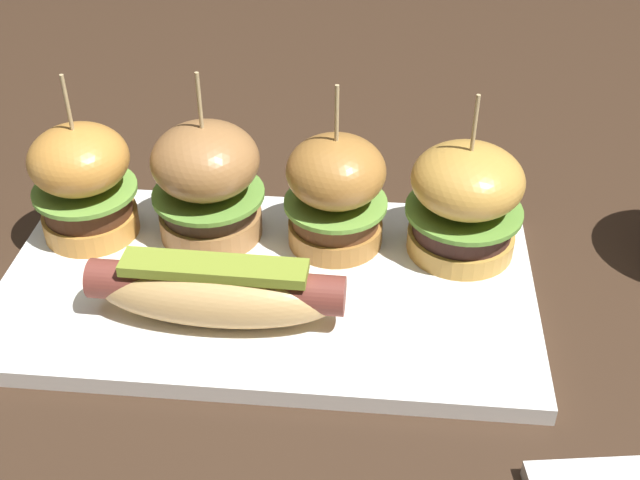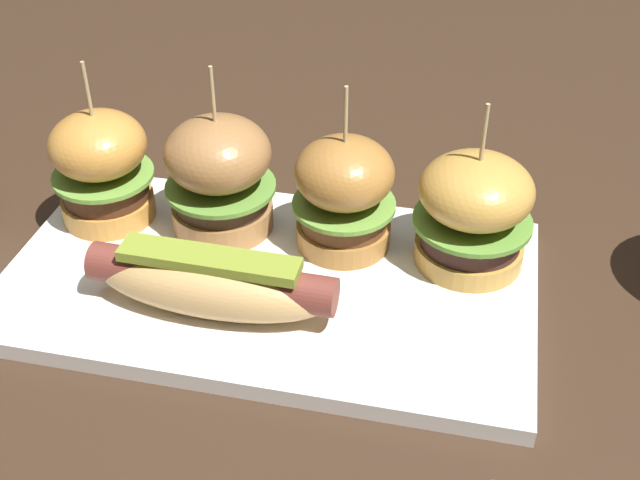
{
  "view_description": "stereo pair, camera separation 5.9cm",
  "coord_description": "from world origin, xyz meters",
  "px_view_note": "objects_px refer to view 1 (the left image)",
  "views": [
    {
      "loc": [
        0.08,
        -0.48,
        0.41
      ],
      "look_at": [
        0.04,
        0.0,
        0.05
      ],
      "focal_mm": 45.41,
      "sensor_mm": 36.0,
      "label": 1
    },
    {
      "loc": [
        0.14,
        -0.47,
        0.41
      ],
      "look_at": [
        0.04,
        0.0,
        0.05
      ],
      "focal_mm": 45.41,
      "sensor_mm": 36.0,
      "label": 2
    }
  ],
  "objects_px": {
    "hot_dog": "(216,291)",
    "slider_far_left": "(83,181)",
    "platter_main": "(268,286)",
    "slider_far_right": "(465,200)",
    "slider_center_left": "(207,181)",
    "slider_center_right": "(336,192)"
  },
  "relations": [
    {
      "from": "hot_dog",
      "to": "slider_center_left",
      "type": "relative_size",
      "value": 1.28
    },
    {
      "from": "hot_dog",
      "to": "slider_far_left",
      "type": "relative_size",
      "value": 1.31
    },
    {
      "from": "slider_center_left",
      "to": "slider_center_right",
      "type": "distance_m",
      "value": 0.1
    },
    {
      "from": "hot_dog",
      "to": "slider_center_left",
      "type": "height_order",
      "value": "slider_center_left"
    },
    {
      "from": "slider_center_right",
      "to": "slider_center_left",
      "type": "bearing_deg",
      "value": 178.78
    },
    {
      "from": "hot_dog",
      "to": "slider_center_right",
      "type": "distance_m",
      "value": 0.13
    },
    {
      "from": "slider_center_left",
      "to": "slider_center_right",
      "type": "xyz_separation_m",
      "value": [
        0.1,
        -0.0,
        -0.0
      ]
    },
    {
      "from": "hot_dog",
      "to": "slider_far_right",
      "type": "distance_m",
      "value": 0.2
    },
    {
      "from": "slider_far_left",
      "to": "slider_center_right",
      "type": "relative_size",
      "value": 1.01
    },
    {
      "from": "hot_dog",
      "to": "slider_far_left",
      "type": "distance_m",
      "value": 0.16
    },
    {
      "from": "hot_dog",
      "to": "slider_center_left",
      "type": "distance_m",
      "value": 0.11
    },
    {
      "from": "platter_main",
      "to": "slider_far_right",
      "type": "distance_m",
      "value": 0.17
    },
    {
      "from": "slider_center_left",
      "to": "slider_far_right",
      "type": "height_order",
      "value": "slider_center_left"
    },
    {
      "from": "platter_main",
      "to": "slider_far_right",
      "type": "bearing_deg",
      "value": 19.55
    },
    {
      "from": "platter_main",
      "to": "slider_center_left",
      "type": "relative_size",
      "value": 2.84
    },
    {
      "from": "platter_main",
      "to": "slider_far_left",
      "type": "height_order",
      "value": "slider_far_left"
    },
    {
      "from": "slider_far_left",
      "to": "platter_main",
      "type": "bearing_deg",
      "value": -17.81
    },
    {
      "from": "hot_dog",
      "to": "platter_main",
      "type": "bearing_deg",
      "value": 57.99
    },
    {
      "from": "slider_center_left",
      "to": "slider_far_right",
      "type": "bearing_deg",
      "value": -1.03
    },
    {
      "from": "platter_main",
      "to": "slider_far_right",
      "type": "xyz_separation_m",
      "value": [
        0.15,
        0.05,
        0.05
      ]
    },
    {
      "from": "platter_main",
      "to": "slider_far_left",
      "type": "distance_m",
      "value": 0.17
    },
    {
      "from": "slider_far_right",
      "to": "hot_dog",
      "type": "bearing_deg",
      "value": -150.85
    }
  ]
}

